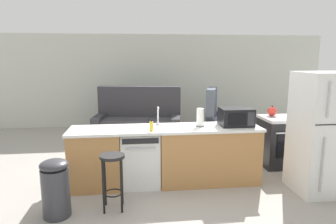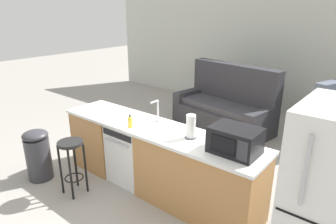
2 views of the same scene
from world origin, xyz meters
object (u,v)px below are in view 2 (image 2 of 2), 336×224
at_px(microwave, 235,140).
at_px(bar_stool, 72,156).
at_px(paper_towel_roll, 191,127).
at_px(soap_bottle, 130,122).
at_px(trash_bin, 38,154).
at_px(dishwasher, 134,152).
at_px(couch, 226,108).

height_order(microwave, bar_stool, microwave).
relative_size(paper_towel_roll, soap_bottle, 1.60).
bearing_deg(soap_bottle, bar_stool, -134.90).
xyz_separation_m(paper_towel_roll, bar_stool, (-1.31, -0.76, -0.50)).
xyz_separation_m(microwave, bar_stool, (-1.88, -0.74, -0.50)).
bearing_deg(trash_bin, dishwasher, 38.30).
bearing_deg(dishwasher, couch, 89.35).
xyz_separation_m(soap_bottle, trash_bin, (-1.23, -0.64, -0.59)).
xyz_separation_m(bar_stool, couch, (0.41, 3.34, -0.14)).
relative_size(microwave, bar_stool, 0.68).
relative_size(microwave, trash_bin, 0.68).
distance_m(microwave, couch, 3.06).
distance_m(microwave, bar_stool, 2.09).
distance_m(soap_bottle, trash_bin, 1.51).
bearing_deg(dishwasher, microwave, -0.05).
bearing_deg(paper_towel_roll, dishwasher, -178.83).
relative_size(paper_towel_roll, bar_stool, 0.38).
height_order(microwave, couch, couch).
distance_m(paper_towel_roll, bar_stool, 1.60).
xyz_separation_m(dishwasher, microwave, (1.51, -0.00, 0.62)).
bearing_deg(microwave, trash_bin, -161.91).
xyz_separation_m(dishwasher, trash_bin, (-1.07, -0.84, -0.04)).
bearing_deg(paper_towel_roll, couch, 109.39).
relative_size(dishwasher, microwave, 1.68).
xyz_separation_m(trash_bin, couch, (1.10, 3.44, 0.02)).
height_order(paper_towel_roll, couch, couch).
bearing_deg(soap_bottle, microwave, 8.46).
distance_m(microwave, trash_bin, 2.79).
bearing_deg(bar_stool, soap_bottle, 45.10).
distance_m(paper_towel_roll, trash_bin, 2.28).
distance_m(dishwasher, soap_bottle, 0.61).
bearing_deg(paper_towel_roll, bar_stool, -149.86).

